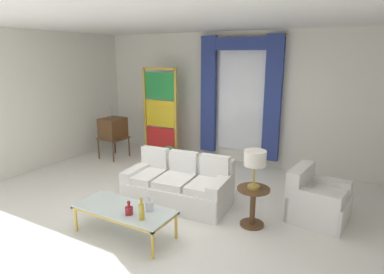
{
  "coord_description": "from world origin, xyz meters",
  "views": [
    {
      "loc": [
        2.85,
        -4.1,
        2.49
      ],
      "look_at": [
        0.01,
        0.9,
        1.05
      ],
      "focal_mm": 30.9,
      "sensor_mm": 36.0,
      "label": 1
    }
  ],
  "objects_px": {
    "coffee_table": "(124,210)",
    "stained_glass_divider": "(160,115)",
    "couch_white_long": "(180,185)",
    "bottle_amber_squat": "(149,205)",
    "bottle_crystal_tall": "(129,210)",
    "vintage_tv": "(113,129)",
    "table_lamp_brass": "(255,160)",
    "bottle_blue_decanter": "(142,211)",
    "armchair_white": "(315,201)",
    "peacock_figurine": "(166,156)",
    "round_side_table": "(253,203)"
  },
  "relations": [
    {
      "from": "couch_white_long",
      "to": "vintage_tv",
      "type": "relative_size",
      "value": 1.36
    },
    {
      "from": "vintage_tv",
      "to": "peacock_figurine",
      "type": "height_order",
      "value": "vintage_tv"
    },
    {
      "from": "peacock_figurine",
      "to": "stained_glass_divider",
      "type": "bearing_deg",
      "value": 135.42
    },
    {
      "from": "couch_white_long",
      "to": "bottle_blue_decanter",
      "type": "height_order",
      "value": "couch_white_long"
    },
    {
      "from": "couch_white_long",
      "to": "vintage_tv",
      "type": "xyz_separation_m",
      "value": [
        -2.74,
        1.35,
        0.42
      ]
    },
    {
      "from": "bottle_blue_decanter",
      "to": "stained_glass_divider",
      "type": "height_order",
      "value": "stained_glass_divider"
    },
    {
      "from": "bottle_blue_decanter",
      "to": "round_side_table",
      "type": "bearing_deg",
      "value": 50.5
    },
    {
      "from": "couch_white_long",
      "to": "bottle_crystal_tall",
      "type": "height_order",
      "value": "couch_white_long"
    },
    {
      "from": "couch_white_long",
      "to": "bottle_amber_squat",
      "type": "xyz_separation_m",
      "value": [
        0.26,
        -1.2,
        0.19
      ]
    },
    {
      "from": "armchair_white",
      "to": "stained_glass_divider",
      "type": "relative_size",
      "value": 0.41
    },
    {
      "from": "bottle_amber_squat",
      "to": "armchair_white",
      "type": "bearing_deg",
      "value": 42.34
    },
    {
      "from": "bottle_amber_squat",
      "to": "couch_white_long",
      "type": "bearing_deg",
      "value": 102.16
    },
    {
      "from": "coffee_table",
      "to": "vintage_tv",
      "type": "xyz_separation_m",
      "value": [
        -2.65,
        2.67,
        0.35
      ]
    },
    {
      "from": "couch_white_long",
      "to": "round_side_table",
      "type": "height_order",
      "value": "couch_white_long"
    },
    {
      "from": "bottle_amber_squat",
      "to": "table_lamp_brass",
      "type": "bearing_deg",
      "value": 42.64
    },
    {
      "from": "vintage_tv",
      "to": "stained_glass_divider",
      "type": "distance_m",
      "value": 1.2
    },
    {
      "from": "coffee_table",
      "to": "bottle_crystal_tall",
      "type": "xyz_separation_m",
      "value": [
        0.18,
        -0.11,
        0.1
      ]
    },
    {
      "from": "bottle_amber_squat",
      "to": "peacock_figurine",
      "type": "height_order",
      "value": "bottle_amber_squat"
    },
    {
      "from": "armchair_white",
      "to": "table_lamp_brass",
      "type": "distance_m",
      "value": 1.27
    },
    {
      "from": "couch_white_long",
      "to": "stained_glass_divider",
      "type": "bearing_deg",
      "value": 131.89
    },
    {
      "from": "armchair_white",
      "to": "round_side_table",
      "type": "bearing_deg",
      "value": -138.09
    },
    {
      "from": "coffee_table",
      "to": "bottle_crystal_tall",
      "type": "bearing_deg",
      "value": -30.45
    },
    {
      "from": "bottle_amber_squat",
      "to": "vintage_tv",
      "type": "xyz_separation_m",
      "value": [
        -3.0,
        2.55,
        0.24
      ]
    },
    {
      "from": "couch_white_long",
      "to": "bottle_amber_squat",
      "type": "height_order",
      "value": "couch_white_long"
    },
    {
      "from": "vintage_tv",
      "to": "table_lamp_brass",
      "type": "xyz_separation_m",
      "value": [
        4.12,
        -1.52,
        0.3
      ]
    },
    {
      "from": "coffee_table",
      "to": "stained_glass_divider",
      "type": "relative_size",
      "value": 0.65
    },
    {
      "from": "bottle_blue_decanter",
      "to": "stained_glass_divider",
      "type": "relative_size",
      "value": 0.14
    },
    {
      "from": "armchair_white",
      "to": "peacock_figurine",
      "type": "xyz_separation_m",
      "value": [
        -3.44,
        0.98,
        -0.07
      ]
    },
    {
      "from": "table_lamp_brass",
      "to": "bottle_blue_decanter",
      "type": "bearing_deg",
      "value": -129.5
    },
    {
      "from": "armchair_white",
      "to": "bottle_blue_decanter",
      "type": "bearing_deg",
      "value": -132.79
    },
    {
      "from": "coffee_table",
      "to": "armchair_white",
      "type": "height_order",
      "value": "armchair_white"
    },
    {
      "from": "peacock_figurine",
      "to": "bottle_crystal_tall",
      "type": "bearing_deg",
      "value": -64.68
    },
    {
      "from": "stained_glass_divider",
      "to": "bottle_blue_decanter",
      "type": "bearing_deg",
      "value": -58.68
    },
    {
      "from": "vintage_tv",
      "to": "couch_white_long",
      "type": "bearing_deg",
      "value": -26.2
    },
    {
      "from": "couch_white_long",
      "to": "round_side_table",
      "type": "distance_m",
      "value": 1.39
    },
    {
      "from": "bottle_amber_squat",
      "to": "stained_glass_divider",
      "type": "xyz_separation_m",
      "value": [
        -2.0,
        3.15,
        0.57
      ]
    },
    {
      "from": "bottle_blue_decanter",
      "to": "bottle_crystal_tall",
      "type": "xyz_separation_m",
      "value": [
        -0.23,
        0.03,
        -0.06
      ]
    },
    {
      "from": "table_lamp_brass",
      "to": "couch_white_long",
      "type": "bearing_deg",
      "value": 172.92
    },
    {
      "from": "peacock_figurine",
      "to": "bottle_blue_decanter",
      "type": "bearing_deg",
      "value": -61.28
    },
    {
      "from": "round_side_table",
      "to": "peacock_figurine",
      "type": "bearing_deg",
      "value": 147.98
    },
    {
      "from": "stained_glass_divider",
      "to": "round_side_table",
      "type": "xyz_separation_m",
      "value": [
        3.12,
        -2.11,
        -0.7
      ]
    },
    {
      "from": "armchair_white",
      "to": "bottle_amber_squat",
      "type": "bearing_deg",
      "value": -137.66
    },
    {
      "from": "bottle_amber_squat",
      "to": "table_lamp_brass",
      "type": "xyz_separation_m",
      "value": [
        1.12,
        1.03,
        0.54
      ]
    },
    {
      "from": "vintage_tv",
      "to": "table_lamp_brass",
      "type": "bearing_deg",
      "value": -20.24
    },
    {
      "from": "bottle_amber_squat",
      "to": "peacock_figurine",
      "type": "distance_m",
      "value": 3.13
    },
    {
      "from": "vintage_tv",
      "to": "stained_glass_divider",
      "type": "relative_size",
      "value": 0.61
    },
    {
      "from": "coffee_table",
      "to": "armchair_white",
      "type": "xyz_separation_m",
      "value": [
        2.24,
        1.84,
        -0.09
      ]
    },
    {
      "from": "round_side_table",
      "to": "bottle_crystal_tall",
      "type": "bearing_deg",
      "value": -135.78
    },
    {
      "from": "bottle_amber_squat",
      "to": "bottle_blue_decanter",
      "type": "bearing_deg",
      "value": -75.55
    },
    {
      "from": "peacock_figurine",
      "to": "table_lamp_brass",
      "type": "bearing_deg",
      "value": -32.02
    }
  ]
}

